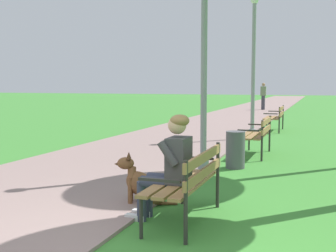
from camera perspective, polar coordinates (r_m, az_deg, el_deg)
paved_path at (r=27.67m, az=11.56°, el=2.23°), size 3.79×60.00×0.04m
park_bench_near at (r=4.99m, az=2.74°, el=-6.93°), size 0.55×1.50×0.85m
park_bench_mid at (r=9.76m, az=11.79°, el=-0.88°), size 0.55×1.50×0.85m
park_bench_far at (r=14.98m, az=14.06°, el=1.29°), size 0.55×1.50×0.85m
person_seated_on_near_bench at (r=4.96m, az=0.23°, el=-5.01°), size 0.74×0.49×1.25m
dog_brown at (r=5.72m, az=-3.22°, el=-7.91°), size 0.80×0.43×0.71m
lamp_post_near at (r=7.62m, az=4.80°, el=10.27°), size 0.24×0.24×4.28m
lamp_post_mid at (r=12.50m, az=11.24°, el=7.98°), size 0.24×0.24×4.12m
litter_bin at (r=8.26m, az=8.90°, el=-3.13°), size 0.36×0.36×0.70m
pedestrian_distant at (r=26.63m, az=12.48°, el=3.85°), size 0.32×0.22×1.65m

